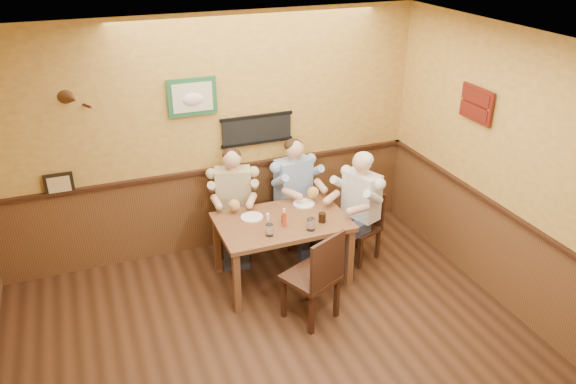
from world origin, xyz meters
name	(u,v)px	position (x,y,z in m)	size (l,w,h in m)	color
room	(300,200)	(0.13, 0.17, 1.69)	(5.02, 5.03, 2.81)	black
dining_table	(282,227)	(0.48, 1.50, 0.66)	(1.40, 0.90, 0.75)	brown
chair_back_left	(235,221)	(0.15, 2.24, 0.42)	(0.39, 0.39, 0.85)	#351C11
chair_back_right	(293,211)	(0.88, 2.19, 0.43)	(0.40, 0.40, 0.87)	#351C11
chair_right_end	(360,226)	(1.47, 1.56, 0.43)	(0.40, 0.40, 0.86)	#351C11
chair_near_side	(311,275)	(0.50, 0.76, 0.51)	(0.47, 0.47, 1.01)	#351C11
diner_tan_shirt	(234,207)	(0.15, 2.24, 0.60)	(0.56, 0.56, 1.21)	beige
diner_blue_polo	(293,198)	(0.88, 2.19, 0.62)	(0.57, 0.57, 1.24)	#86A2C9
diner_white_elder	(360,213)	(1.47, 1.56, 0.61)	(0.57, 0.57, 1.23)	silver
water_glass_left	(270,230)	(0.25, 1.24, 0.81)	(0.08, 0.08, 0.12)	white
water_glass_mid	(311,224)	(0.68, 1.19, 0.82)	(0.09, 0.09, 0.13)	white
cola_tumbler	(322,218)	(0.86, 1.31, 0.80)	(0.08, 0.08, 0.10)	black
hot_sauce_bottle	(284,218)	(0.45, 1.37, 0.84)	(0.05, 0.05, 0.19)	red
salt_shaker	(268,217)	(0.33, 1.55, 0.79)	(0.03, 0.03, 0.08)	white
pepper_shaker	(283,219)	(0.47, 1.44, 0.79)	(0.03, 0.03, 0.08)	black
plate_far_left	(252,217)	(0.19, 1.66, 0.76)	(0.24, 0.24, 0.02)	silver
plate_far_right	(304,204)	(0.84, 1.75, 0.76)	(0.25, 0.25, 0.02)	white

